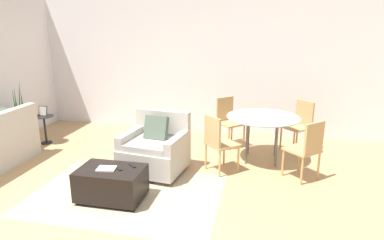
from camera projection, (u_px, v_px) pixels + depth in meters
The scene contains 16 objects.
ground_plane at pixel (101, 222), 3.98m from camera, with size 20.00×20.00×0.00m, color tan.
wall_back at pixel (181, 66), 7.19m from camera, with size 12.00×0.06×2.75m.
area_rug at pixel (127, 194), 4.62m from camera, with size 2.51×1.76×0.01m.
armchair at pixel (155, 149), 5.25m from camera, with size 1.00×0.94×0.91m.
ottoman at pixel (111, 183), 4.43m from camera, with size 0.83×0.56×0.43m.
book_stack at pixel (106, 169), 4.36m from camera, with size 0.26×0.20×0.02m.
tv_remote_primary at pixel (119, 168), 4.38m from camera, with size 0.14×0.13×0.01m.
tv_remote_secondary at pixel (132, 166), 4.46m from camera, with size 0.13×0.12×0.01m.
potted_plant at pixel (22, 129), 6.58m from camera, with size 0.34×0.34×1.23m.
side_table at pixel (45, 124), 6.50m from camera, with size 0.37×0.37×0.55m.
picture_frame at pixel (43, 111), 6.43m from camera, with size 0.17×0.07×0.19m.
dining_table at pixel (263, 121), 5.62m from camera, with size 1.20×1.20×0.75m.
dining_chair_near_left at pixel (218, 140), 5.19m from camera, with size 0.59×0.59×0.90m.
dining_chair_near_right at pixel (307, 146), 4.92m from camera, with size 0.59×0.59×0.90m.
dining_chair_far_left at pixel (228, 118), 6.42m from camera, with size 0.59×0.59×0.90m.
dining_chair_far_right at pixel (300, 122), 6.14m from camera, with size 0.59×0.59×0.90m.
Camera 1 is at (1.80, -3.20, 2.22)m, focal length 32.00 mm.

